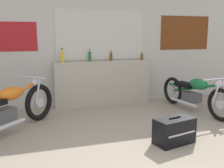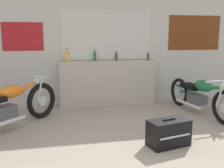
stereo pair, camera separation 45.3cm
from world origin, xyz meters
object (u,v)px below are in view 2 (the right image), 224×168
object	(u,v)px
bottle_center	(116,56)
motorcycle_green	(199,95)
bottle_right_center	(148,56)
motorcycle_orange	(6,106)
hard_case_black	(169,133)
bottle_leftmost	(67,56)
bottle_left_center	(95,56)

from	to	relation	value
bottle_center	motorcycle_green	size ratio (longest dim) A/B	0.12
bottle_right_center	motorcycle_orange	world-z (taller)	bottle_right_center
motorcycle_orange	hard_case_black	bearing A→B (deg)	-25.38
motorcycle_orange	hard_case_black	xyz separation A→B (m)	(2.39, -1.14, -0.22)
bottle_leftmost	motorcycle_orange	size ratio (longest dim) A/B	0.18
bottle_center	motorcycle_orange	bearing A→B (deg)	-149.63
bottle_left_center	hard_case_black	size ratio (longest dim) A/B	0.41
bottle_right_center	bottle_left_center	bearing A→B (deg)	176.39
bottle_left_center	bottle_center	bearing A→B (deg)	-4.39
motorcycle_orange	bottle_right_center	bearing A→B (deg)	22.95
bottle_left_center	motorcycle_orange	bearing A→B (deg)	-142.20
motorcycle_orange	motorcycle_green	world-z (taller)	motorcycle_orange
bottle_center	motorcycle_green	world-z (taller)	bottle_center
bottle_left_center	hard_case_black	xyz separation A→B (m)	(0.72, -2.43, -0.93)
bottle_left_center	bottle_leftmost	bearing A→B (deg)	-173.77
bottle_leftmost	motorcycle_orange	distance (m)	1.78
bottle_center	hard_case_black	distance (m)	2.58
bottle_leftmost	motorcycle_green	distance (m)	2.86
bottle_leftmost	motorcycle_orange	world-z (taller)	bottle_leftmost
bottle_left_center	motorcycle_orange	distance (m)	2.23
bottle_leftmost	motorcycle_green	size ratio (longest dim) A/B	0.15
bottle_right_center	motorcycle_orange	bearing A→B (deg)	-157.05
bottle_left_center	bottle_right_center	bearing A→B (deg)	-3.61
bottle_center	bottle_right_center	bearing A→B (deg)	-3.09
hard_case_black	bottle_center	bearing A→B (deg)	95.80
bottle_center	motorcycle_orange	distance (m)	2.59
bottle_right_center	motorcycle_orange	xyz separation A→B (m)	(-2.88, -1.22, -0.67)
bottle_center	hard_case_black	bearing A→B (deg)	-84.20
hard_case_black	motorcycle_orange	bearing A→B (deg)	154.62
bottle_leftmost	motorcycle_orange	bearing A→B (deg)	-130.88
bottle_leftmost	motorcycle_orange	xyz separation A→B (m)	(-1.07, -1.23, -0.72)
hard_case_black	motorcycle_green	bearing A→B (deg)	47.24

